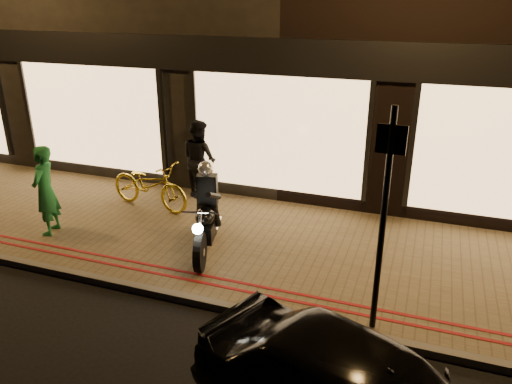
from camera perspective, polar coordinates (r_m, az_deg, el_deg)
ground at (r=7.59m, az=-6.98°, el=-12.85°), size 90.00×90.00×0.00m
sidewalk at (r=9.12m, az=-1.41°, el=-5.88°), size 50.00×4.00×0.12m
kerb_stone at (r=7.59m, az=-6.83°, el=-12.28°), size 50.00×0.14×0.12m
red_kerb_lines at (r=7.93m, az=-5.24°, el=-10.03°), size 50.00×0.26×0.01m
motorcycle at (r=8.55m, az=-5.67°, el=-2.94°), size 0.74×1.90×1.59m
sign_post at (r=6.30m, az=14.42°, el=-2.25°), size 0.35×0.08×3.00m
bicycle_gold at (r=10.50m, az=-12.08°, el=0.81°), size 2.01×1.00×1.01m
person_green at (r=9.83m, az=-22.95°, el=0.15°), size 0.54×0.69×1.68m
person_dark at (r=10.84m, az=-6.49°, el=3.80°), size 1.04×0.98×1.71m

